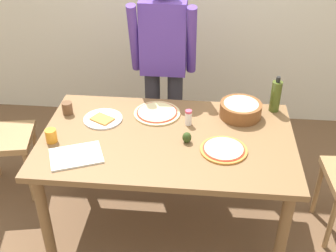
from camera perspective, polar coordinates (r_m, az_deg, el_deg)
The scene contains 13 objects.
ground at distance 3.20m, azimuth -0.09°, elevation -12.78°, with size 8.00×8.00×0.00m, color brown.
dining_table at distance 2.76m, azimuth -0.10°, elevation -3.02°, with size 1.60×0.96×0.76m.
person_cook at distance 3.28m, azimuth -0.61°, elevation 8.70°, with size 0.49×0.25×1.62m.
pizza_raw_on_board at distance 2.93m, azimuth -1.47°, elevation 1.75°, with size 0.32×0.32×0.02m.
pizza_cooked_on_tray at distance 2.60m, azimuth 7.41°, elevation -3.11°, with size 0.29×0.29×0.02m.
plate_with_slice at distance 2.90m, azimuth -8.66°, elevation 0.94°, with size 0.26×0.26×0.02m.
popcorn_bowl at distance 2.92m, azimuth 9.64°, elevation 2.32°, with size 0.28×0.28×0.11m.
olive_oil_bottle at distance 3.02m, azimuth 14.12°, elevation 3.90°, with size 0.07×0.07×0.26m.
cup_orange at distance 2.74m, azimuth -15.27°, elevation -1.25°, with size 0.07×0.07×0.09m, color orange.
cup_small_brown at distance 3.00m, azimuth -13.23°, elevation 2.33°, with size 0.07×0.07×0.09m, color brown.
salt_shaker at distance 2.80m, azimuth 2.73°, elevation 1.14°, with size 0.04×0.04×0.11m.
cutting_board_white at distance 2.59m, azimuth -12.12°, elevation -3.89°, with size 0.30×0.22×0.01m, color white.
avocado at distance 2.64m, azimuth 2.53°, elevation -1.53°, with size 0.06×0.06×0.07m, color #2D4219.
Camera 1 is at (0.22, -2.22, 2.29)m, focal length 45.86 mm.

